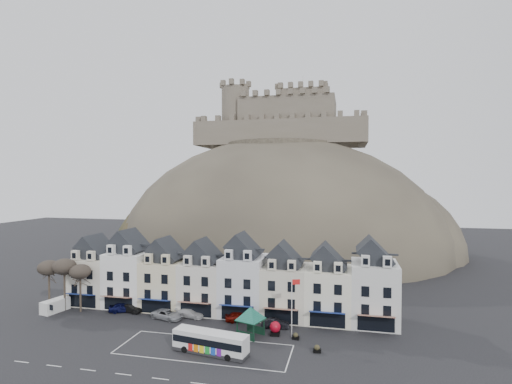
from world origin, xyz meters
TOP-DOWN VIEW (x-y plane):
  - ground at (0.00, 0.00)m, footprint 300.00×300.00m
  - coach_bay_markings at (2.00, 1.25)m, footprint 22.00×7.50m
  - townhouse_terrace at (0.15, 15.97)m, footprint 54.40×9.35m
  - castle_hill at (1.25, 68.95)m, footprint 100.00×76.00m
  - castle at (0.51, 75.93)m, footprint 50.20×22.20m
  - tree_left_far at (-29.00, 10.50)m, footprint 3.61×3.61m
  - tree_left_mid at (-26.00, 10.50)m, footprint 3.78×3.78m
  - tree_left_near at (-23.00, 10.50)m, footprint 3.43×3.43m
  - bus at (3.17, 0.28)m, footprint 10.01×3.83m
  - bus_shelter at (6.78, 6.66)m, footprint 6.17×6.17m
  - red_buoy at (10.00, 7.91)m, footprint 1.54×1.54m
  - flagpole at (12.45, 7.72)m, footprint 1.15×0.42m
  - white_van at (-27.04, 9.50)m, footprint 2.78×4.71m
  - planter_west at (16.15, 3.50)m, footprint 1.06×0.69m
  - planter_east at (13.00, 7.00)m, footprint 0.99×0.66m
  - car_navy at (-16.00, 11.93)m, footprint 4.96×3.50m
  - car_black at (-14.80, 12.00)m, footprint 4.40×2.26m
  - car_silver at (-7.56, 10.44)m, footprint 5.49×3.58m
  - car_white at (-4.40, 12.00)m, footprint 4.93×2.66m
  - car_maroon at (3.78, 12.00)m, footprint 4.87×3.31m
  - car_charcoal at (9.55, 10.57)m, footprint 4.16×1.64m

SIDE VIEW (x-z plane):
  - ground at x=0.00m, z-range 0.00..0.00m
  - coach_bay_markings at x=2.00m, z-range -0.01..0.01m
  - castle_hill at x=1.25m, z-range -33.89..34.11m
  - planter_east at x=13.00m, z-range -0.02..0.92m
  - planter_west at x=16.15m, z-range -0.02..0.97m
  - car_charcoal at x=9.55m, z-range 0.00..1.35m
  - car_white at x=-4.40m, z-range 0.00..1.36m
  - car_black at x=-14.80m, z-range 0.00..1.38m
  - car_silver at x=-7.56m, z-range 0.00..1.43m
  - car_maroon at x=3.78m, z-range 0.00..1.54m
  - car_navy at x=-16.00m, z-range 0.00..1.57m
  - red_buoy at x=10.00m, z-range 0.02..1.93m
  - white_van at x=-27.04m, z-range 0.00..2.02m
  - bus at x=3.17m, z-range 0.15..2.90m
  - bus_shelter at x=6.78m, z-range 1.15..5.30m
  - flagpole at x=12.45m, z-range 0.59..8.87m
  - townhouse_terrace at x=0.15m, z-range -0.60..11.20m
  - tree_left_near at x=-23.00m, z-range 2.64..10.47m
  - tree_left_far at x=-29.00m, z-range 2.78..11.02m
  - tree_left_mid at x=-26.00m, z-range 2.92..11.56m
  - castle at x=0.51m, z-range 29.19..51.19m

